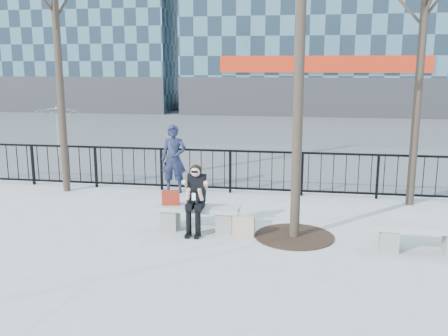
% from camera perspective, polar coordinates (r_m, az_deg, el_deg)
% --- Properties ---
extents(ground, '(120.00, 120.00, 0.00)m').
position_cam_1_polar(ground, '(9.94, -3.05, -7.08)').
color(ground, '#9B9A96').
rests_on(ground, ground).
extents(street_surface, '(60.00, 23.00, 0.01)m').
position_cam_1_polar(street_surface, '(24.48, 4.48, 4.24)').
color(street_surface, '#474747').
rests_on(street_surface, ground).
extents(railing, '(14.00, 0.06, 1.10)m').
position_cam_1_polar(railing, '(12.64, -0.17, -0.35)').
color(railing, black).
rests_on(railing, ground).
extents(tree_grate, '(1.50, 1.50, 0.02)m').
position_cam_1_polar(tree_grate, '(9.64, 8.03, -7.73)').
color(tree_grate, black).
rests_on(tree_grate, ground).
extents(bench_main, '(1.65, 0.46, 0.49)m').
position_cam_1_polar(bench_main, '(9.85, -3.06, -5.42)').
color(bench_main, slate).
rests_on(bench_main, ground).
extents(bench_second, '(1.61, 0.45, 0.48)m').
position_cam_1_polar(bench_second, '(9.38, 21.62, -7.21)').
color(bench_second, slate).
rests_on(bench_second, ground).
extents(seated_woman, '(0.50, 0.64, 1.34)m').
position_cam_1_polar(seated_woman, '(9.60, -3.29, -3.59)').
color(seated_woman, black).
rests_on(seated_woman, ground).
extents(handbag, '(0.37, 0.22, 0.28)m').
position_cam_1_polar(handbag, '(9.90, -6.10, -3.39)').
color(handbag, maroon).
rests_on(handbag, bench_main).
extents(shopping_bag, '(0.42, 0.17, 0.39)m').
position_cam_1_polar(shopping_bag, '(9.53, 2.26, -6.68)').
color(shopping_bag, '#CAB98F').
rests_on(shopping_bag, ground).
extents(standing_man, '(0.66, 0.46, 1.73)m').
position_cam_1_polar(standing_man, '(12.64, -5.75, 1.04)').
color(standing_man, black).
rests_on(standing_man, ground).
extents(vendor_umbrella, '(2.67, 2.69, 1.87)m').
position_cam_1_polar(vendor_umbrella, '(17.71, -18.49, 3.81)').
color(vendor_umbrella, yellow).
rests_on(vendor_umbrella, ground).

